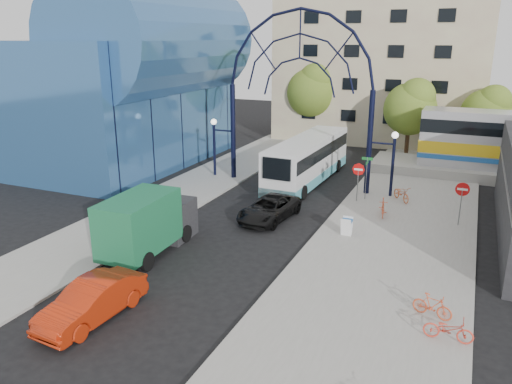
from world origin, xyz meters
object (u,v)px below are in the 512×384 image
at_px(stop_sign, 358,173).
at_px(bike_far_b, 432,306).
at_px(tree_north_b, 313,89).
at_px(red_sedan, 92,301).
at_px(bike_far_a, 448,329).
at_px(bike_near_b, 383,207).
at_px(gateway_arch, 299,63).
at_px(black_suv, 269,209).
at_px(tree_north_a, 412,106).
at_px(tree_north_c, 488,111).
at_px(sandwich_board, 347,224).
at_px(green_truck, 149,222).
at_px(bike_near_a, 402,193).
at_px(city_bus, 308,159).
at_px(do_not_enter_sign, 462,194).
at_px(street_name_sign, 367,169).

relative_size(stop_sign, bike_far_b, 1.64).
distance_m(tree_north_b, bike_far_b, 34.18).
bearing_deg(red_sedan, bike_far_a, 20.61).
bearing_deg(bike_near_b, gateway_arch, 137.93).
bearing_deg(black_suv, bike_near_b, 32.59).
xyz_separation_m(gateway_arch, tree_north_a, (6.12, 11.93, -3.95)).
bearing_deg(tree_north_c, bike_far_b, -93.22).
xyz_separation_m(tree_north_a, bike_far_a, (5.04, -28.04, -4.04)).
distance_m(tree_north_a, bike_far_b, 27.30).
bearing_deg(bike_far_a, sandwich_board, 33.27).
distance_m(gateway_arch, stop_sign, 8.37).
relative_size(tree_north_c, green_truck, 1.05).
xyz_separation_m(tree_north_a, bike_near_a, (1.29, -12.71, -4.00)).
relative_size(tree_north_b, city_bus, 0.68).
relative_size(do_not_enter_sign, tree_north_a, 0.35).
height_order(tree_north_a, tree_north_b, tree_north_b).
relative_size(gateway_arch, bike_far_a, 8.13).
bearing_deg(green_truck, black_suv, 57.86).
xyz_separation_m(sandwich_board, red_sedan, (-6.82, -11.78, 0.02)).
distance_m(tree_north_b, black_suv, 24.00).
distance_m(tree_north_b, bike_near_a, 20.70).
distance_m(bike_near_b, bike_far_b, 11.20).
xyz_separation_m(do_not_enter_sign, green_truck, (-13.93, -9.70, -0.44)).
bearing_deg(green_truck, tree_north_a, 68.14).
bearing_deg(green_truck, bike_far_b, -6.76).
xyz_separation_m(green_truck, black_suv, (3.73, 6.54, -0.86)).
xyz_separation_m(street_name_sign, black_suv, (-4.40, -5.76, -1.46)).
distance_m(gateway_arch, red_sedan, 21.32).
distance_m(red_sedan, bike_far_a, 12.92).
distance_m(gateway_arch, do_not_enter_sign, 13.43).
bearing_deg(bike_near_a, bike_near_b, -136.79).
relative_size(green_truck, black_suv, 1.28).
bearing_deg(do_not_enter_sign, black_suv, -162.77).
bearing_deg(red_sedan, green_truck, 109.66).
height_order(sandwich_board, bike_near_b, bike_near_b).
height_order(street_name_sign, sandwich_board, street_name_sign).
bearing_deg(bike_far_b, stop_sign, 39.73).
bearing_deg(bike_near_a, stop_sign, 168.20).
height_order(tree_north_b, green_truck, tree_north_b).
xyz_separation_m(red_sedan, bike_far_b, (11.73, 5.08, -0.18)).
distance_m(stop_sign, bike_near_a, 3.20).
height_order(do_not_enter_sign, street_name_sign, street_name_sign).
distance_m(gateway_arch, bike_far_a, 21.17).
relative_size(stop_sign, black_suv, 0.52).
height_order(sandwich_board, tree_north_a, tree_north_a).
relative_size(stop_sign, tree_north_a, 0.36).
xyz_separation_m(sandwich_board, bike_near_a, (1.82, 7.24, -0.14)).
relative_size(tree_north_a, bike_far_b, 4.60).
bearing_deg(sandwich_board, gateway_arch, 124.91).
xyz_separation_m(sandwich_board, tree_north_b, (-9.48, 23.95, 4.52)).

